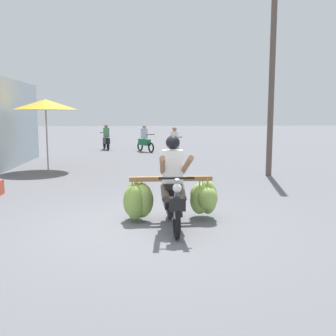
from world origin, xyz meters
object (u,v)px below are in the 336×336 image
(motorbike_main_loaded, at_px, (171,195))
(motorbike_distant_ahead_left, at_px, (106,139))
(utility_pole, at_px, (272,74))
(market_umbrella_near_shop, at_px, (46,105))
(motorbike_distant_far_ahead, at_px, (175,146))
(motorbike_distant_ahead_right, at_px, (145,141))

(motorbike_main_loaded, height_order, motorbike_distant_ahead_left, motorbike_main_loaded)
(motorbike_main_loaded, height_order, utility_pole, utility_pole)
(utility_pole, bearing_deg, market_umbrella_near_shop, 165.66)
(motorbike_distant_ahead_left, xyz_separation_m, motorbike_distant_far_ahead, (3.28, -4.75, 0.00))
(motorbike_distant_ahead_right, distance_m, market_umbrella_near_shop, 7.54)
(motorbike_distant_ahead_right, height_order, market_umbrella_near_shop, market_umbrella_near_shop)
(motorbike_main_loaded, distance_m, market_umbrella_near_shop, 8.08)
(motorbike_distant_ahead_left, bearing_deg, motorbike_main_loaded, -81.71)
(motorbike_main_loaded, height_order, market_umbrella_near_shop, market_umbrella_near_shop)
(motorbike_distant_ahead_right, relative_size, market_umbrella_near_shop, 0.59)
(motorbike_distant_far_ahead, bearing_deg, motorbike_distant_ahead_left, 124.63)
(motorbike_distant_ahead_right, distance_m, motorbike_distant_far_ahead, 3.57)
(motorbike_distant_ahead_left, relative_size, motorbike_distant_far_ahead, 1.00)
(utility_pole, bearing_deg, motorbike_distant_ahead_right, 114.10)
(motorbike_distant_ahead_left, bearing_deg, utility_pole, -59.17)
(motorbike_distant_ahead_left, xyz_separation_m, utility_pole, (5.78, -9.68, 2.59))
(motorbike_distant_ahead_right, height_order, motorbike_distant_far_ahead, same)
(motorbike_distant_ahead_right, bearing_deg, motorbike_distant_ahead_left, 146.13)
(motorbike_distant_ahead_left, xyz_separation_m, market_umbrella_near_shop, (-1.50, -7.82, 1.69))
(motorbike_distant_ahead_right, height_order, utility_pole, utility_pole)
(motorbike_main_loaded, bearing_deg, motorbike_distant_far_ahead, 83.64)
(motorbike_main_loaded, xyz_separation_m, motorbike_distant_ahead_left, (-2.16, 14.80, 0.08))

